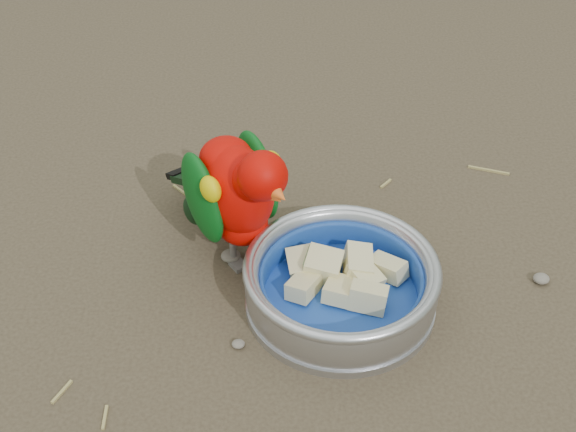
{
  "coord_description": "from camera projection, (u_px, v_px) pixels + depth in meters",
  "views": [
    {
      "loc": [
        0.02,
        -0.55,
        0.65
      ],
      "look_at": [
        0.04,
        0.15,
        0.08
      ],
      "focal_mm": 50.0,
      "sensor_mm": 36.0,
      "label": 1
    }
  ],
  "objects": [
    {
      "name": "food_bowl",
      "position": [
        340.0,
        300.0,
        0.9
      ],
      "size": [
        0.21,
        0.21,
        0.02
      ],
      "primitive_type": "cylinder",
      "color": "#B2B2BA",
      "rests_on": "ground"
    },
    {
      "name": "ground_debris",
      "position": [
        298.0,
        358.0,
        0.84
      ],
      "size": [
        0.9,
        0.8,
        0.01
      ],
      "primitive_type": null,
      "color": "#9E8F52",
      "rests_on": "ground"
    },
    {
      "name": "bowl_wall",
      "position": [
        341.0,
        280.0,
        0.88
      ],
      "size": [
        0.21,
        0.21,
        0.04
      ],
      "primitive_type": null,
      "color": "#B2B2BA",
      "rests_on": "food_bowl"
    },
    {
      "name": "ground",
      "position": [
        255.0,
        364.0,
        0.84
      ],
      "size": [
        60.0,
        60.0,
        0.0
      ],
      "primitive_type": "plane",
      "color": "#453A2A"
    },
    {
      "name": "fruit_wedges",
      "position": [
        341.0,
        285.0,
        0.89
      ],
      "size": [
        0.13,
        0.13,
        0.03
      ],
      "primitive_type": null,
      "color": "beige",
      "rests_on": "food_bowl"
    },
    {
      "name": "lory_parrot",
      "position": [
        238.0,
        200.0,
        0.91
      ],
      "size": [
        0.2,
        0.23,
        0.17
      ],
      "primitive_type": null,
      "rotation": [
        0.0,
        0.0,
        -2.55
      ],
      "color": "#BF0600",
      "rests_on": "ground"
    }
  ]
}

